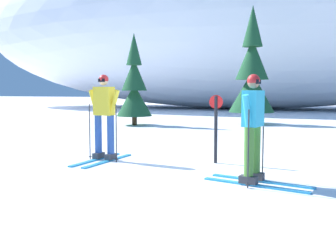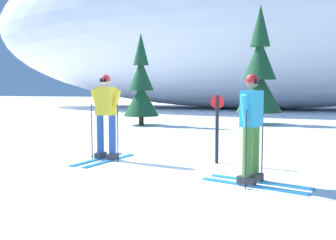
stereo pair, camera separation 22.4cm
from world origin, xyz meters
name	(u,v)px [view 1 (the left image)]	position (x,y,z in m)	size (l,w,h in m)	color
ground_plane	(175,168)	(0.00, 0.00, 0.00)	(120.00, 120.00, 0.00)	white
skier_yellow_jacket	(104,116)	(-1.69, 0.34, 0.96)	(0.78, 1.74, 1.83)	#2893CC
skier_cyan_jacket	(253,127)	(1.53, -0.76, 0.92)	(1.77, 0.85, 1.77)	#2893CC
pine_tree_far_left	(134,87)	(-4.20, 8.03, 1.62)	(1.50, 1.50, 3.87)	#47301E
pine_tree_center_left	(252,75)	(0.48, 10.13, 2.15)	(1.99, 1.99, 5.14)	#47301E
snow_ridge_background	(240,17)	(-1.73, 23.26, 7.04)	(45.64, 16.55, 14.08)	white
trail_marker_post	(216,125)	(0.64, 0.76, 0.80)	(0.28, 0.07, 1.41)	black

